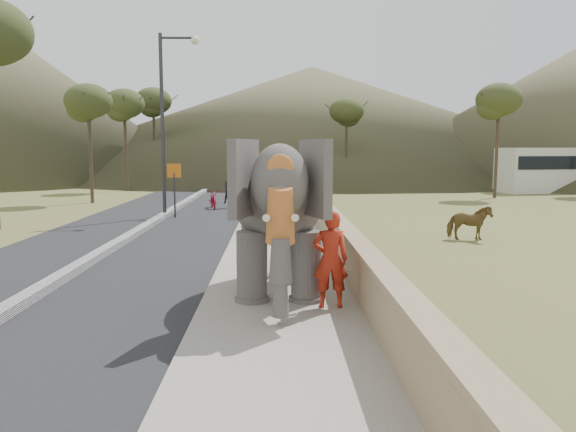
# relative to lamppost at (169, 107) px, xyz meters

# --- Properties ---
(ground) EXTENTS (160.00, 160.00, 0.00)m
(ground) POSITION_rel_lamppost_xyz_m (4.69, -17.68, -4.87)
(ground) COLOR olive
(ground) RESTS_ON ground
(road) EXTENTS (7.00, 120.00, 0.03)m
(road) POSITION_rel_lamppost_xyz_m (-0.31, -7.68, -4.86)
(road) COLOR black
(road) RESTS_ON ground
(median) EXTENTS (0.35, 120.00, 0.22)m
(median) POSITION_rel_lamppost_xyz_m (-0.31, -7.68, -4.76)
(median) COLOR black
(median) RESTS_ON ground
(walkway) EXTENTS (3.00, 120.00, 0.15)m
(walkway) POSITION_rel_lamppost_xyz_m (4.69, -7.68, -4.80)
(walkway) COLOR #9E9687
(walkway) RESTS_ON ground
(parapet) EXTENTS (0.30, 120.00, 1.10)m
(parapet) POSITION_rel_lamppost_xyz_m (6.34, -7.68, -4.32)
(parapet) COLOR tan
(parapet) RESTS_ON ground
(lamppost) EXTENTS (1.76, 0.36, 8.00)m
(lamppost) POSITION_rel_lamppost_xyz_m (0.00, 0.00, 0.00)
(lamppost) COLOR #333238
(lamppost) RESTS_ON ground
(signboard) EXTENTS (0.60, 0.08, 2.40)m
(signboard) POSITION_rel_lamppost_xyz_m (0.19, -0.24, -3.23)
(signboard) COLOR #2D2D33
(signboard) RESTS_ON ground
(cow) EXTENTS (1.48, 0.83, 1.19)m
(cow) POSITION_rel_lamppost_xyz_m (11.12, -6.57, -4.28)
(cow) COLOR brown
(cow) RESTS_ON ground
(distant_car) EXTENTS (4.44, 2.35, 1.44)m
(distant_car) POSITION_rel_lamppost_xyz_m (25.20, 17.74, -4.15)
(distant_car) COLOR #AAAAB1
(distant_car) RESTS_ON ground
(bus_white) EXTENTS (11.28, 4.65, 3.10)m
(bus_white) POSITION_rel_lamppost_xyz_m (25.73, 14.35, -3.32)
(bus_white) COLOR silver
(bus_white) RESTS_ON ground
(hill_far) EXTENTS (80.00, 80.00, 14.00)m
(hill_far) POSITION_rel_lamppost_xyz_m (9.69, 52.32, 2.13)
(hill_far) COLOR brown
(hill_far) RESTS_ON ground
(elephant_and_man) EXTENTS (2.35, 4.20, 3.03)m
(elephant_and_man) POSITION_rel_lamppost_xyz_m (4.71, -13.53, -3.22)
(elephant_and_man) COLOR #605A57
(elephant_and_man) RESTS_ON ground
(motorcyclist) EXTENTS (1.80, 1.90, 1.77)m
(motorcyclist) POSITION_rel_lamppost_xyz_m (1.79, 3.55, -4.20)
(motorcyclist) COLOR maroon
(motorcyclist) RESTS_ON ground
(trees) EXTENTS (49.03, 42.61, 8.91)m
(trees) POSITION_rel_lamppost_xyz_m (5.90, 11.36, -1.06)
(trees) COLOR #473828
(trees) RESTS_ON ground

